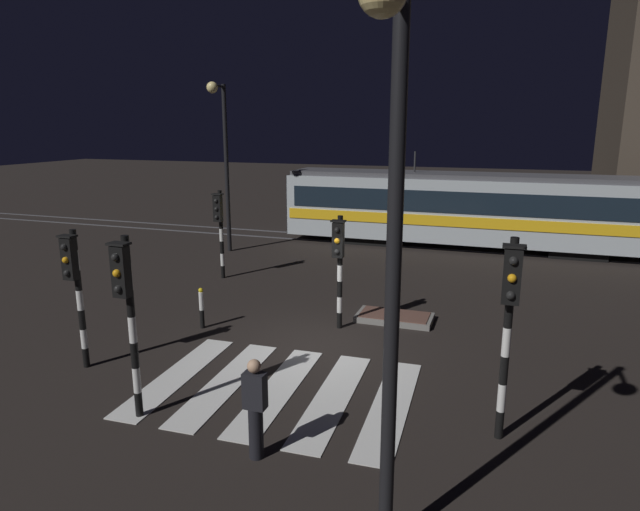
{
  "coord_description": "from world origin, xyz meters",
  "views": [
    {
      "loc": [
        4.11,
        -11.75,
        5.27
      ],
      "look_at": [
        -1.12,
        3.6,
        1.4
      ],
      "focal_mm": 30.75,
      "sensor_mm": 36.0,
      "label": 1
    }
  ],
  "objects_px": {
    "street_lamp_trackside_left": "(223,147)",
    "bollard_island_edge": "(202,308)",
    "traffic_light_corner_near_left": "(74,279)",
    "pedestrian_waiting_at_kerb": "(255,408)",
    "traffic_light_corner_far_left": "(220,221)",
    "street_lamp_near_kerb": "(390,225)",
    "traffic_light_corner_near_right": "(509,311)",
    "tram": "(468,208)",
    "traffic_light_kerb_mid_left": "(127,302)",
    "traffic_light_median_centre": "(339,256)"
  },
  "relations": [
    {
      "from": "traffic_light_corner_near_right",
      "to": "traffic_light_median_centre",
      "type": "bearing_deg",
      "value": 134.9
    },
    {
      "from": "traffic_light_corner_far_left",
      "to": "pedestrian_waiting_at_kerb",
      "type": "distance_m",
      "value": 11.01
    },
    {
      "from": "traffic_light_median_centre",
      "to": "bollard_island_edge",
      "type": "xyz_separation_m",
      "value": [
        -3.46,
        -1.1,
        -1.43
      ]
    },
    {
      "from": "traffic_light_corner_near_right",
      "to": "bollard_island_edge",
      "type": "height_order",
      "value": "traffic_light_corner_near_right"
    },
    {
      "from": "traffic_light_corner_near_right",
      "to": "tram",
      "type": "xyz_separation_m",
      "value": [
        -1.69,
        15.41,
        -0.59
      ]
    },
    {
      "from": "traffic_light_kerb_mid_left",
      "to": "traffic_light_corner_far_left",
      "type": "xyz_separation_m",
      "value": [
        -3.13,
        8.94,
        -0.22
      ]
    },
    {
      "from": "pedestrian_waiting_at_kerb",
      "to": "bollard_island_edge",
      "type": "relative_size",
      "value": 1.54
    },
    {
      "from": "traffic_light_corner_near_right",
      "to": "street_lamp_trackside_left",
      "type": "height_order",
      "value": "street_lamp_trackside_left"
    },
    {
      "from": "traffic_light_kerb_mid_left",
      "to": "tram",
      "type": "distance_m",
      "value": 17.46
    },
    {
      "from": "traffic_light_corner_near_left",
      "to": "tram",
      "type": "distance_m",
      "value": 16.97
    },
    {
      "from": "traffic_light_corner_far_left",
      "to": "tram",
      "type": "bearing_deg",
      "value": 45.39
    },
    {
      "from": "street_lamp_near_kerb",
      "to": "tram",
      "type": "relative_size",
      "value": 0.41
    },
    {
      "from": "street_lamp_trackside_left",
      "to": "tram",
      "type": "bearing_deg",
      "value": 23.49
    },
    {
      "from": "traffic_light_corner_near_left",
      "to": "tram",
      "type": "bearing_deg",
      "value": 65.22
    },
    {
      "from": "traffic_light_corner_near_right",
      "to": "street_lamp_trackside_left",
      "type": "xyz_separation_m",
      "value": [
        -11.26,
        11.25,
        2.07
      ]
    },
    {
      "from": "street_lamp_trackside_left",
      "to": "bollard_island_edge",
      "type": "height_order",
      "value": "street_lamp_trackside_left"
    },
    {
      "from": "street_lamp_trackside_left",
      "to": "tram",
      "type": "xyz_separation_m",
      "value": [
        9.58,
        4.16,
        -2.65
      ]
    },
    {
      "from": "traffic_light_corner_near_left",
      "to": "bollard_island_edge",
      "type": "bearing_deg",
      "value": 68.52
    },
    {
      "from": "street_lamp_trackside_left",
      "to": "street_lamp_near_kerb",
      "type": "bearing_deg",
      "value": -55.66
    },
    {
      "from": "traffic_light_corner_near_left",
      "to": "tram",
      "type": "height_order",
      "value": "tram"
    },
    {
      "from": "traffic_light_corner_near_right",
      "to": "pedestrian_waiting_at_kerb",
      "type": "relative_size",
      "value": 2.07
    },
    {
      "from": "traffic_light_corner_far_left",
      "to": "street_lamp_near_kerb",
      "type": "distance_m",
      "value": 13.71
    },
    {
      "from": "traffic_light_corner_near_left",
      "to": "pedestrian_waiting_at_kerb",
      "type": "distance_m",
      "value": 5.51
    },
    {
      "from": "pedestrian_waiting_at_kerb",
      "to": "traffic_light_kerb_mid_left",
      "type": "bearing_deg",
      "value": 171.82
    },
    {
      "from": "traffic_light_kerb_mid_left",
      "to": "pedestrian_waiting_at_kerb",
      "type": "xyz_separation_m",
      "value": [
        2.61,
        -0.38,
        -1.39
      ]
    },
    {
      "from": "traffic_light_kerb_mid_left",
      "to": "street_lamp_near_kerb",
      "type": "relative_size",
      "value": 0.52
    },
    {
      "from": "traffic_light_corner_near_left",
      "to": "traffic_light_corner_far_left",
      "type": "bearing_deg",
      "value": 95.07
    },
    {
      "from": "traffic_light_corner_far_left",
      "to": "tram",
      "type": "height_order",
      "value": "tram"
    },
    {
      "from": "street_lamp_trackside_left",
      "to": "traffic_light_kerb_mid_left",
      "type": "bearing_deg",
      "value": -68.73
    },
    {
      "from": "street_lamp_near_kerb",
      "to": "traffic_light_corner_near_right",
      "type": "bearing_deg",
      "value": 67.98
    },
    {
      "from": "traffic_light_corner_far_left",
      "to": "pedestrian_waiting_at_kerb",
      "type": "height_order",
      "value": "traffic_light_corner_far_left"
    },
    {
      "from": "traffic_light_corner_near_left",
      "to": "traffic_light_corner_far_left",
      "type": "distance_m",
      "value": 7.55
    },
    {
      "from": "traffic_light_corner_near_left",
      "to": "traffic_light_corner_near_right",
      "type": "height_order",
      "value": "traffic_light_corner_near_right"
    },
    {
      "from": "traffic_light_corner_far_left",
      "to": "street_lamp_near_kerb",
      "type": "height_order",
      "value": "street_lamp_near_kerb"
    },
    {
      "from": "street_lamp_near_kerb",
      "to": "bollard_island_edge",
      "type": "xyz_separation_m",
      "value": [
        -6.27,
        6.35,
        -3.68
      ]
    },
    {
      "from": "traffic_light_median_centre",
      "to": "traffic_light_corner_far_left",
      "type": "bearing_deg",
      "value": 147.64
    },
    {
      "from": "tram",
      "to": "pedestrian_waiting_at_kerb",
      "type": "height_order",
      "value": "tram"
    },
    {
      "from": "traffic_light_corner_far_left",
      "to": "street_lamp_trackside_left",
      "type": "relative_size",
      "value": 0.45
    },
    {
      "from": "traffic_light_corner_near_left",
      "to": "traffic_light_corner_far_left",
      "type": "height_order",
      "value": "traffic_light_corner_near_left"
    },
    {
      "from": "traffic_light_corner_near_left",
      "to": "street_lamp_near_kerb",
      "type": "xyz_separation_m",
      "value": [
        7.47,
        -3.3,
        2.18
      ]
    },
    {
      "from": "traffic_light_median_centre",
      "to": "bollard_island_edge",
      "type": "relative_size",
      "value": 2.73
    },
    {
      "from": "traffic_light_kerb_mid_left",
      "to": "street_lamp_near_kerb",
      "type": "xyz_separation_m",
      "value": [
        5.0,
        -1.87,
        1.98
      ]
    },
    {
      "from": "street_lamp_trackside_left",
      "to": "traffic_light_corner_far_left",
      "type": "bearing_deg",
      "value": -64.22
    },
    {
      "from": "traffic_light_kerb_mid_left",
      "to": "traffic_light_corner_near_left",
      "type": "relative_size",
      "value": 1.1
    },
    {
      "from": "tram",
      "to": "bollard_island_edge",
      "type": "height_order",
      "value": "tram"
    },
    {
      "from": "traffic_light_corner_near_right",
      "to": "tram",
      "type": "distance_m",
      "value": 15.51
    },
    {
      "from": "pedestrian_waiting_at_kerb",
      "to": "traffic_light_corner_far_left",
      "type": "bearing_deg",
      "value": 121.65
    },
    {
      "from": "traffic_light_corner_far_left",
      "to": "street_lamp_trackside_left",
      "type": "bearing_deg",
      "value": 115.78
    },
    {
      "from": "tram",
      "to": "traffic_light_median_centre",
      "type": "bearing_deg",
      "value": -102.3
    },
    {
      "from": "traffic_light_corner_near_left",
      "to": "bollard_island_edge",
      "type": "height_order",
      "value": "traffic_light_corner_near_left"
    }
  ]
}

